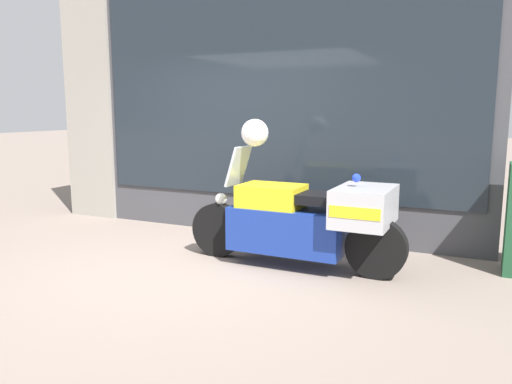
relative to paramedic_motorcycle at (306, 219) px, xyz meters
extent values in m
plane|color=gray|center=(-1.28, -0.67, -0.55)|extent=(60.00, 60.00, 0.00)
cube|color=#424247|center=(-1.28, 1.33, 1.39)|extent=(6.36, 0.40, 3.87)
cube|color=gray|center=(-4.01, 1.36, 1.39)|extent=(0.89, 0.55, 3.87)
cube|color=#1E262D|center=(-0.87, 1.12, 1.44)|extent=(5.24, 0.02, 2.87)
cube|color=slate|center=(-0.91, 1.34, -0.27)|extent=(5.02, 0.30, 0.55)
cube|color=silver|center=(-0.91, 1.48, 0.62)|extent=(5.02, 0.02, 1.28)
cube|color=beige|center=(-0.91, 1.34, 1.26)|extent=(5.02, 0.30, 0.02)
cube|color=black|center=(-2.69, 1.34, 1.30)|extent=(0.18, 0.04, 0.06)
cube|color=#B7B2A8|center=(-1.50, 1.34, 1.30)|extent=(0.18, 0.04, 0.06)
cube|color=navy|center=(-0.32, 1.34, 1.30)|extent=(0.18, 0.04, 0.06)
cube|color=#195623|center=(0.87, 1.34, 1.30)|extent=(0.18, 0.04, 0.06)
cube|color=white|center=(-2.68, 1.28, 0.14)|extent=(0.19, 0.03, 0.27)
cube|color=#2866B7|center=(-1.50, 1.28, 0.14)|extent=(0.19, 0.02, 0.27)
cube|color=#2D8E42|center=(-0.32, 1.28, 0.14)|extent=(0.19, 0.01, 0.27)
cube|color=yellow|center=(0.86, 1.28, 0.14)|extent=(0.19, 0.04, 0.27)
cylinder|color=black|center=(-1.09, 0.01, -0.23)|extent=(0.63, 0.15, 0.63)
cylinder|color=black|center=(0.75, -0.01, -0.23)|extent=(0.63, 0.15, 0.63)
cube|color=navy|center=(-0.21, 0.00, -0.14)|extent=(1.26, 0.56, 0.47)
cube|color=yellow|center=(-0.41, 0.00, 0.21)|extent=(0.69, 0.50, 0.27)
cube|color=black|center=(0.07, 0.00, 0.23)|extent=(0.73, 0.42, 0.10)
cube|color=#B7B7BC|center=(0.62, -0.01, 0.19)|extent=(0.55, 0.80, 0.38)
cube|color=yellow|center=(0.62, -0.01, 0.19)|extent=(0.50, 0.81, 0.11)
cube|color=#B2BCC6|center=(-0.82, 0.01, 0.53)|extent=(0.17, 0.39, 0.45)
sphere|color=white|center=(-1.05, 0.01, 0.13)|extent=(0.14, 0.14, 0.14)
sphere|color=blue|center=(0.53, 0.00, 0.47)|extent=(0.09, 0.09, 0.09)
sphere|color=white|center=(-0.61, 0.01, 0.91)|extent=(0.30, 0.30, 0.30)
camera|label=1|loc=(1.71, -4.96, 1.15)|focal=35.00mm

